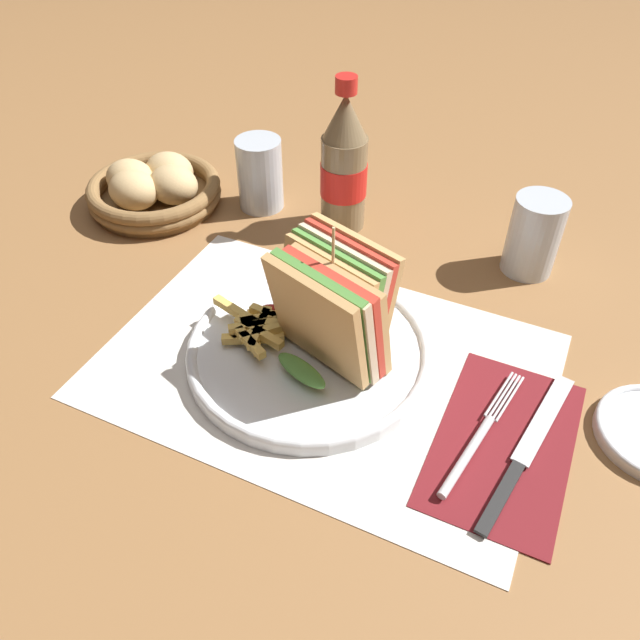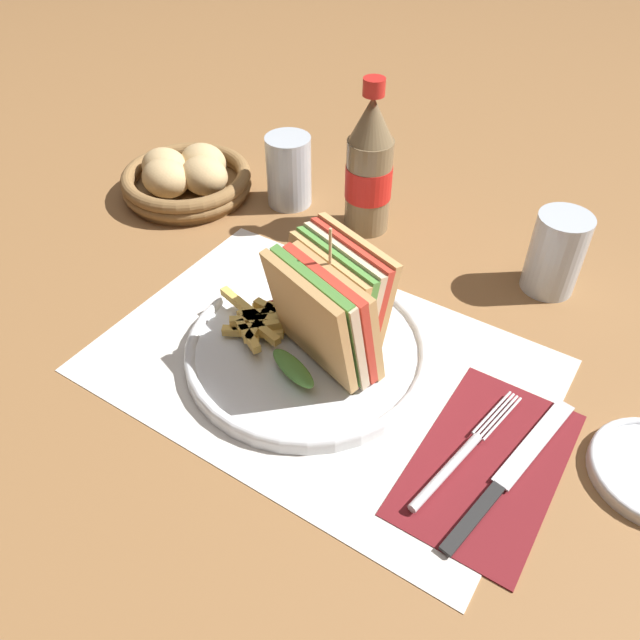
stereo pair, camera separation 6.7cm
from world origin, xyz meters
name	(u,v)px [view 1 (the left image)]	position (x,y,z in m)	size (l,w,h in m)	color
ground_plane	(304,364)	(0.00, 0.00, 0.00)	(4.00, 4.00, 0.00)	olive
placemat	(324,365)	(0.02, 0.01, 0.00)	(0.47, 0.32, 0.00)	silver
plate_main	(312,351)	(0.00, 0.01, 0.01)	(0.27, 0.27, 0.02)	white
club_sandwich	(331,308)	(0.02, 0.02, 0.08)	(0.14, 0.14, 0.16)	tan
fries_pile	(256,328)	(-0.06, 0.00, 0.03)	(0.11, 0.07, 0.02)	#E0B756
ketchup_blob	(272,314)	(-0.06, 0.03, 0.03)	(0.04, 0.03, 0.01)	maroon
napkin	(504,442)	(0.22, -0.01, 0.00)	(0.12, 0.21, 0.00)	maroon
fork	(475,442)	(0.20, -0.03, 0.01)	(0.04, 0.18, 0.01)	silver
knife	(527,450)	(0.24, -0.02, 0.01)	(0.05, 0.22, 0.00)	black
coke_bottle_near	(344,166)	(-0.07, 0.27, 0.09)	(0.06, 0.06, 0.21)	#7A6647
glass_near	(533,240)	(0.18, 0.28, 0.04)	(0.06, 0.06, 0.10)	silver
glass_far	(260,178)	(-0.20, 0.26, 0.04)	(0.06, 0.06, 0.10)	silver
bread_basket	(154,188)	(-0.34, 0.20, 0.03)	(0.19, 0.19, 0.07)	olive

